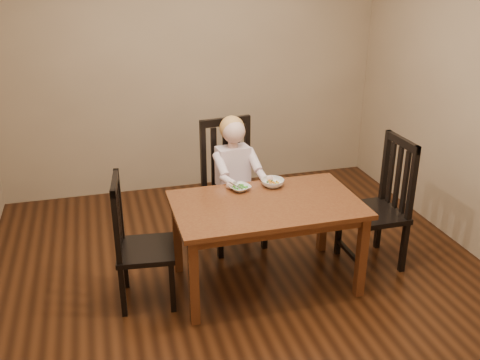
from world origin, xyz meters
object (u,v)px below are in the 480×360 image
object	(u,v)px
toddler	(234,171)
bowl_peas	(240,188)
bowl_veg	(273,183)
chair_right	(380,206)
chair_left	(138,244)
chair_child	(232,186)
dining_table	(266,212)

from	to	relation	value
toddler	bowl_peas	distance (m)	0.42
bowl_veg	chair_right	bearing A→B (deg)	-14.39
chair_left	toddler	xyz separation A→B (m)	(0.88, 0.65, 0.22)
toddler	bowl_peas	size ratio (longest dim) A/B	3.98
chair_child	toddler	distance (m)	0.17
chair_child	chair_right	world-z (taller)	chair_child
chair_left	bowl_peas	bearing A→B (deg)	112.54
dining_table	chair_child	distance (m)	0.74
chair_child	bowl_peas	bearing A→B (deg)	76.34
dining_table	toddler	bearing A→B (deg)	95.91
chair_left	bowl_veg	xyz separation A→B (m)	(1.09, 0.24, 0.25)
chair_right	bowl_peas	distance (m)	1.15
dining_table	chair_child	bearing A→B (deg)	96.01
chair_child	bowl_peas	world-z (taller)	chair_child
chair_child	toddler	world-z (taller)	chair_child
chair_child	chair_left	xyz separation A→B (m)	(-0.87, -0.70, -0.06)
dining_table	chair_left	distance (m)	0.96
chair_left	bowl_peas	distance (m)	0.89
dining_table	bowl_peas	bearing A→B (deg)	116.28
toddler	bowl_peas	world-z (taller)	toddler
chair_left	chair_child	bearing A→B (deg)	135.33
dining_table	bowl_peas	distance (m)	0.31
chair_right	bowl_veg	bearing A→B (deg)	75.16
chair_right	toddler	bearing A→B (deg)	59.03
bowl_peas	chair_child	bearing A→B (deg)	83.47
bowl_peas	chair_right	bearing A→B (deg)	-10.58
toddler	bowl_peas	xyz separation A→B (m)	(-0.06, -0.41, 0.02)
chair_left	bowl_veg	distance (m)	1.14
chair_left	toddler	bearing A→B (deg)	132.84
dining_table	bowl_peas	size ratio (longest dim) A/B	8.81
toddler	bowl_veg	size ratio (longest dim) A/B	3.44
chair_right	bowl_veg	world-z (taller)	chair_right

